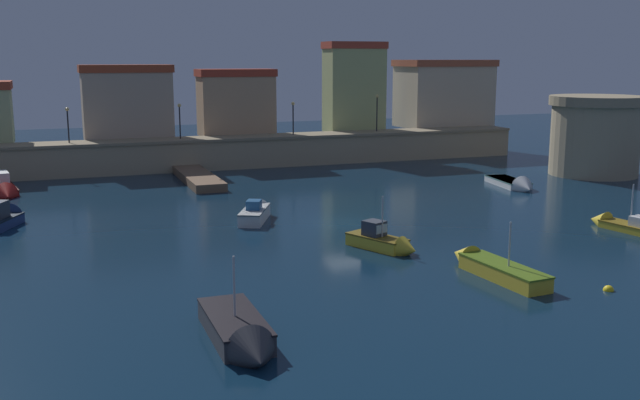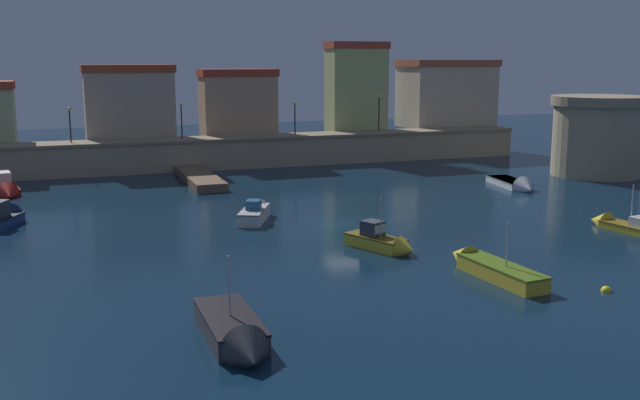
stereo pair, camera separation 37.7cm
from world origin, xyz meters
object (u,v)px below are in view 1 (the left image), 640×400
moored_boat_3 (491,266)px  mooring_buoy_0 (608,291)px  moored_boat_1 (3,189)px  moored_boat_4 (3,218)px  moored_boat_0 (515,185)px  moored_boat_7 (256,212)px  fortress_tower (595,135)px  quay_lamp_1 (180,115)px  quay_lamp_3 (377,107)px  moored_boat_2 (385,242)px  quay_lamp_0 (68,119)px  quay_lamp_2 (293,112)px  moored_boat_5 (241,335)px  moored_boat_6 (623,225)px

moored_boat_3 → mooring_buoy_0: 5.20m
moored_boat_1 → moored_boat_4: (0.57, -11.42, 0.07)m
moored_boat_0 → moored_boat_4: moored_boat_4 is taller
moored_boat_7 → moored_boat_1: bearing=71.3°
fortress_tower → quay_lamp_1: (-33.05, 15.30, 1.50)m
quay_lamp_3 → moored_boat_7: (-18.60, -22.37, -4.78)m
moored_boat_2 → mooring_buoy_0: bearing=9.1°
quay_lamp_0 → moored_boat_3: 41.89m
quay_lamp_3 → moored_boat_7: bearing=-129.7°
quay_lamp_2 → moored_boat_4: 31.35m
moored_boat_2 → moored_boat_7: 10.63m
moored_boat_5 → moored_boat_6: size_ratio=1.11×
quay_lamp_1 → moored_boat_2: bearing=-80.9°
quay_lamp_1 → moored_boat_0: quay_lamp_1 is taller
quay_lamp_1 → moored_boat_2: quay_lamp_1 is taller
quay_lamp_1 → moored_boat_5: quay_lamp_1 is taller
fortress_tower → quay_lamp_0: size_ratio=2.65×
quay_lamp_0 → moored_boat_4: bearing=-103.6°
quay_lamp_0 → moored_boat_0: bearing=-30.0°
fortress_tower → moored_boat_1: 48.42m
moored_boat_6 → mooring_buoy_0: 12.67m
moored_boat_4 → moored_boat_7: (14.87, -3.65, 0.00)m
moored_boat_4 → mooring_buoy_0: moored_boat_4 is taller
quay_lamp_0 → moored_boat_7: (10.35, -22.37, -4.43)m
moored_boat_2 → moored_boat_4: size_ratio=1.00×
quay_lamp_2 → moored_boat_5: quay_lamp_2 is taller
quay_lamp_2 → moored_boat_5: 45.37m
quay_lamp_3 → moored_boat_3: bearing=-107.0°
moored_boat_4 → quay_lamp_2: bearing=-28.7°
moored_boat_3 → moored_boat_6: (12.43, 5.09, -0.10)m
fortress_tower → moored_boat_0: (-10.29, -3.32, -3.19)m
moored_boat_1 → moored_boat_6: bearing=44.6°
moored_boat_2 → moored_boat_3: moored_boat_2 is taller
moored_boat_0 → moored_boat_5: moored_boat_5 is taller
quay_lamp_3 → moored_boat_7: quay_lamp_3 is taller
quay_lamp_0 → moored_boat_2: bearing=-65.5°
moored_boat_1 → quay_lamp_2: bearing=96.8°
fortress_tower → moored_boat_4: 47.31m
moored_boat_1 → moored_boat_5: moored_boat_5 is taller
quay_lamp_2 → moored_boat_7: bearing=-113.8°
quay_lamp_3 → quay_lamp_2: bearing=180.0°
quay_lamp_1 → moored_boat_5: bearing=-97.0°
moored_boat_1 → mooring_buoy_0: moored_boat_1 is taller
quay_lamp_2 → mooring_buoy_0: (0.65, -41.70, -4.93)m
moored_boat_2 → moored_boat_6: 15.20m
quay_lamp_2 → moored_boat_0: (12.06, -18.62, -4.65)m
quay_lamp_1 → moored_boat_4: bearing=-126.9°
quay_lamp_2 → moored_boat_1: size_ratio=0.41×
quay_lamp_3 → moored_boat_4: quay_lamp_3 is taller
moored_boat_6 → moored_boat_5: bearing=100.5°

